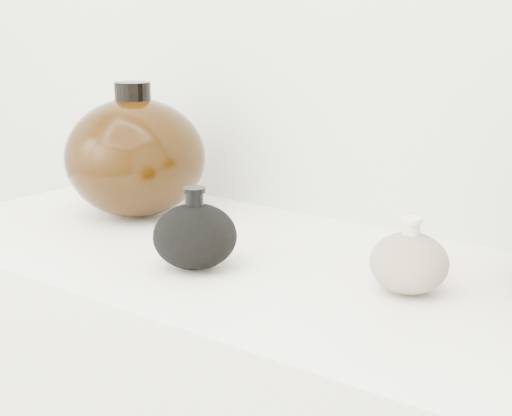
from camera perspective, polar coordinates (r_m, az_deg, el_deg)
The scene contains 3 objects.
black_gourd_vase at distance 1.00m, azimuth -4.90°, elevation -2.20°, with size 0.13×0.13×0.12m.
cream_gourd_vase at distance 0.93m, azimuth 12.15°, elevation -4.26°, with size 0.10×0.10×0.10m.
left_round_pot at distance 1.27m, azimuth -9.62°, elevation 4.06°, with size 0.31×0.31×0.23m.
Camera 1 is at (0.57, 0.15, 1.24)m, focal length 50.00 mm.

